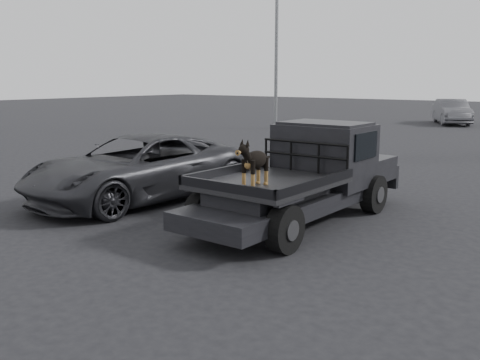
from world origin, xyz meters
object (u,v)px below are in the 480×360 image
Objects in this scene: parked_suv at (138,168)px; flatbed_ute at (298,197)px; dog at (255,163)px; distant_car_a at (452,112)px.

flatbed_ute is at bearing 13.36° from parked_suv.
dog is (0.08, -1.45, 0.83)m from flatbed_ute.
distant_car_a reaches higher than parked_suv.
dog is at bearing -86.99° from flatbed_ute.
flatbed_ute is at bearing 93.01° from dog.
dog is 0.14× the size of parked_suv.
parked_suv is 1.17× the size of distant_car_a.
dog reaches higher than flatbed_ute.
parked_suv reaches higher than flatbed_ute.
flatbed_ute is 1.23× the size of distant_car_a.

